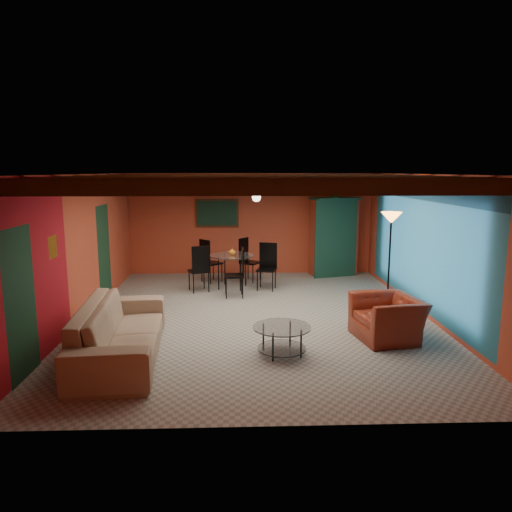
{
  "coord_description": "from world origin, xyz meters",
  "views": [
    {
      "loc": [
        -0.34,
        -8.82,
        2.76
      ],
      "look_at": [
        0.0,
        0.2,
        1.15
      ],
      "focal_mm": 33.56,
      "sensor_mm": 36.0,
      "label": 1
    }
  ],
  "objects_px": {
    "coffee_table": "(282,340)",
    "vase": "(232,239)",
    "dining_table": "(232,265)",
    "armoire": "(334,238)",
    "potted_plant": "(335,191)",
    "armchair": "(387,318)",
    "floor_lamp": "(389,262)",
    "sofa": "(121,330)"
  },
  "relations": [
    {
      "from": "coffee_table",
      "to": "vase",
      "type": "xyz_separation_m",
      "value": [
        -0.8,
        4.25,
        0.96
      ]
    },
    {
      "from": "dining_table",
      "to": "armoire",
      "type": "distance_m",
      "value": 3.05
    },
    {
      "from": "dining_table",
      "to": "potted_plant",
      "type": "distance_m",
      "value": 3.45
    },
    {
      "from": "armchair",
      "to": "coffee_table",
      "type": "xyz_separation_m",
      "value": [
        -1.81,
        -0.63,
        -0.13
      ]
    },
    {
      "from": "armoire",
      "to": "floor_lamp",
      "type": "relative_size",
      "value": 1.02
    },
    {
      "from": "floor_lamp",
      "to": "armchair",
      "type": "bearing_deg",
      "value": -107.52
    },
    {
      "from": "sofa",
      "to": "coffee_table",
      "type": "xyz_separation_m",
      "value": [
        2.42,
        -0.01,
        -0.19
      ]
    },
    {
      "from": "armchair",
      "to": "vase",
      "type": "xyz_separation_m",
      "value": [
        -2.61,
        3.62,
        0.83
      ]
    },
    {
      "from": "coffee_table",
      "to": "armoire",
      "type": "xyz_separation_m",
      "value": [
        1.89,
        5.62,
        0.78
      ]
    },
    {
      "from": "coffee_table",
      "to": "dining_table",
      "type": "height_order",
      "value": "dining_table"
    },
    {
      "from": "sofa",
      "to": "coffee_table",
      "type": "relative_size",
      "value": 3.2
    },
    {
      "from": "dining_table",
      "to": "armoire",
      "type": "height_order",
      "value": "armoire"
    },
    {
      "from": "vase",
      "to": "armoire",
      "type": "bearing_deg",
      "value": 26.98
    },
    {
      "from": "coffee_table",
      "to": "dining_table",
      "type": "xyz_separation_m",
      "value": [
        -0.8,
        4.25,
        0.33
      ]
    },
    {
      "from": "armchair",
      "to": "armoire",
      "type": "relative_size",
      "value": 0.55
    },
    {
      "from": "sofa",
      "to": "coffee_table",
      "type": "height_order",
      "value": "sofa"
    },
    {
      "from": "sofa",
      "to": "armoire",
      "type": "xyz_separation_m",
      "value": [
        4.3,
        5.62,
        0.59
      ]
    },
    {
      "from": "vase",
      "to": "coffee_table",
      "type": "bearing_deg",
      "value": -79.37
    },
    {
      "from": "coffee_table",
      "to": "vase",
      "type": "height_order",
      "value": "vase"
    },
    {
      "from": "sofa",
      "to": "potted_plant",
      "type": "xyz_separation_m",
      "value": [
        4.3,
        5.62,
        1.83
      ]
    },
    {
      "from": "dining_table",
      "to": "vase",
      "type": "xyz_separation_m",
      "value": [
        0.0,
        0.0,
        0.64
      ]
    },
    {
      "from": "floor_lamp",
      "to": "sofa",
      "type": "bearing_deg",
      "value": -154.46
    },
    {
      "from": "potted_plant",
      "to": "armoire",
      "type": "bearing_deg",
      "value": 0.0
    },
    {
      "from": "sofa",
      "to": "potted_plant",
      "type": "bearing_deg",
      "value": -42.39
    },
    {
      "from": "armchair",
      "to": "dining_table",
      "type": "relative_size",
      "value": 0.52
    },
    {
      "from": "floor_lamp",
      "to": "potted_plant",
      "type": "height_order",
      "value": "potted_plant"
    },
    {
      "from": "dining_table",
      "to": "armoire",
      "type": "relative_size",
      "value": 1.05
    },
    {
      "from": "armchair",
      "to": "potted_plant",
      "type": "height_order",
      "value": "potted_plant"
    },
    {
      "from": "coffee_table",
      "to": "floor_lamp",
      "type": "distance_m",
      "value": 3.35
    },
    {
      "from": "armchair",
      "to": "dining_table",
      "type": "height_order",
      "value": "dining_table"
    },
    {
      "from": "dining_table",
      "to": "vase",
      "type": "bearing_deg",
      "value": 0.0
    },
    {
      "from": "coffee_table",
      "to": "armoire",
      "type": "height_order",
      "value": "armoire"
    },
    {
      "from": "floor_lamp",
      "to": "armoire",
      "type": "bearing_deg",
      "value": 97.56
    },
    {
      "from": "sofa",
      "to": "vase",
      "type": "height_order",
      "value": "vase"
    },
    {
      "from": "sofa",
      "to": "dining_table",
      "type": "relative_size",
      "value": 1.33
    },
    {
      "from": "armoire",
      "to": "armchair",
      "type": "bearing_deg",
      "value": -107.05
    },
    {
      "from": "coffee_table",
      "to": "potted_plant",
      "type": "relative_size",
      "value": 1.97
    },
    {
      "from": "dining_table",
      "to": "floor_lamp",
      "type": "height_order",
      "value": "floor_lamp"
    },
    {
      "from": "coffee_table",
      "to": "vase",
      "type": "distance_m",
      "value": 4.43
    },
    {
      "from": "armoire",
      "to": "potted_plant",
      "type": "relative_size",
      "value": 4.48
    },
    {
      "from": "armchair",
      "to": "potted_plant",
      "type": "bearing_deg",
      "value": 169.13
    },
    {
      "from": "floor_lamp",
      "to": "vase",
      "type": "bearing_deg",
      "value": 147.69
    }
  ]
}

